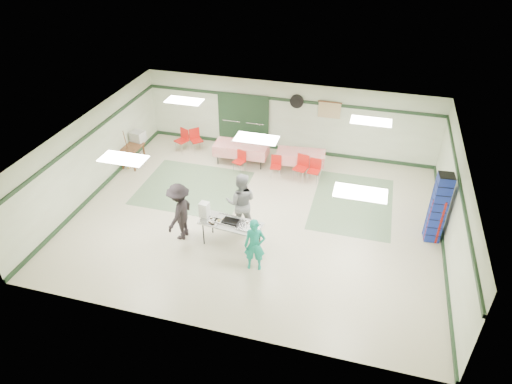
% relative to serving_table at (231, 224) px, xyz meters
% --- Properties ---
extents(floor, '(11.00, 11.00, 0.00)m').
position_rel_serving_table_xyz_m(floor, '(0.32, 1.48, -0.71)').
color(floor, '#BEB799').
rests_on(floor, ground).
extents(ceiling, '(11.00, 11.00, 0.00)m').
position_rel_serving_table_xyz_m(ceiling, '(0.32, 1.48, 1.99)').
color(ceiling, white).
rests_on(ceiling, wall_back).
extents(wall_back, '(11.00, 0.00, 11.00)m').
position_rel_serving_table_xyz_m(wall_back, '(0.32, 5.98, 0.64)').
color(wall_back, silver).
rests_on(wall_back, floor).
extents(wall_front, '(11.00, 0.00, 11.00)m').
position_rel_serving_table_xyz_m(wall_front, '(0.32, -3.02, 0.64)').
color(wall_front, silver).
rests_on(wall_front, floor).
extents(wall_left, '(0.00, 9.00, 9.00)m').
position_rel_serving_table_xyz_m(wall_left, '(-5.18, 1.48, 0.64)').
color(wall_left, silver).
rests_on(wall_left, floor).
extents(wall_right, '(0.00, 9.00, 9.00)m').
position_rel_serving_table_xyz_m(wall_right, '(5.82, 1.48, 0.64)').
color(wall_right, silver).
rests_on(wall_right, floor).
extents(trim_back, '(11.00, 0.06, 0.10)m').
position_rel_serving_table_xyz_m(trim_back, '(0.32, 5.95, 1.34)').
color(trim_back, '#1C331D').
rests_on(trim_back, wall_back).
extents(baseboard_back, '(11.00, 0.06, 0.12)m').
position_rel_serving_table_xyz_m(baseboard_back, '(0.32, 5.95, -0.65)').
color(baseboard_back, '#1C331D').
rests_on(baseboard_back, floor).
extents(trim_left, '(0.06, 9.00, 0.10)m').
position_rel_serving_table_xyz_m(trim_left, '(-5.15, 1.48, 1.34)').
color(trim_left, '#1C331D').
rests_on(trim_left, wall_back).
extents(baseboard_left, '(0.06, 9.00, 0.12)m').
position_rel_serving_table_xyz_m(baseboard_left, '(-5.15, 1.48, -0.65)').
color(baseboard_left, '#1C331D').
rests_on(baseboard_left, floor).
extents(trim_right, '(0.06, 9.00, 0.10)m').
position_rel_serving_table_xyz_m(trim_right, '(5.79, 1.48, 1.34)').
color(trim_right, '#1C331D').
rests_on(trim_right, wall_back).
extents(baseboard_right, '(0.06, 9.00, 0.12)m').
position_rel_serving_table_xyz_m(baseboard_right, '(5.79, 1.48, -0.65)').
color(baseboard_right, '#1C331D').
rests_on(baseboard_right, floor).
extents(green_patch_a, '(3.50, 3.00, 0.01)m').
position_rel_serving_table_xyz_m(green_patch_a, '(-2.18, 2.48, -0.71)').
color(green_patch_a, gray).
rests_on(green_patch_a, floor).
extents(green_patch_b, '(2.50, 3.50, 0.01)m').
position_rel_serving_table_xyz_m(green_patch_b, '(3.12, 2.98, -0.71)').
color(green_patch_b, gray).
rests_on(green_patch_b, floor).
extents(double_door_left, '(0.90, 0.06, 2.10)m').
position_rel_serving_table_xyz_m(double_door_left, '(-1.88, 5.92, 0.34)').
color(double_door_left, gray).
rests_on(double_door_left, floor).
extents(double_door_right, '(0.90, 0.06, 2.10)m').
position_rel_serving_table_xyz_m(double_door_right, '(-0.93, 5.92, 0.34)').
color(double_door_right, gray).
rests_on(double_door_right, floor).
extents(door_frame, '(2.00, 0.03, 2.15)m').
position_rel_serving_table_xyz_m(door_frame, '(-1.41, 5.90, 0.34)').
color(door_frame, '#1C331D').
rests_on(door_frame, floor).
extents(wall_fan, '(0.50, 0.10, 0.50)m').
position_rel_serving_table_xyz_m(wall_fan, '(0.62, 5.92, 1.34)').
color(wall_fan, black).
rests_on(wall_fan, wall_back).
extents(scroll_banner, '(0.80, 0.02, 0.60)m').
position_rel_serving_table_xyz_m(scroll_banner, '(1.82, 5.92, 1.14)').
color(scroll_banner, tan).
rests_on(scroll_banner, wall_back).
extents(serving_table, '(1.79, 0.88, 0.76)m').
position_rel_serving_table_xyz_m(serving_table, '(0.00, 0.00, 0.00)').
color(serving_table, '#9D9E99').
rests_on(serving_table, floor).
extents(sheet_tray_right, '(0.65, 0.52, 0.02)m').
position_rel_serving_table_xyz_m(sheet_tray_right, '(0.52, -0.07, 0.06)').
color(sheet_tray_right, silver).
rests_on(sheet_tray_right, serving_table).
extents(sheet_tray_mid, '(0.68, 0.55, 0.02)m').
position_rel_serving_table_xyz_m(sheet_tray_mid, '(-0.15, 0.08, 0.06)').
color(sheet_tray_mid, silver).
rests_on(sheet_tray_mid, serving_table).
extents(sheet_tray_left, '(0.60, 0.48, 0.02)m').
position_rel_serving_table_xyz_m(sheet_tray_left, '(-0.61, -0.11, 0.06)').
color(sheet_tray_left, silver).
rests_on(sheet_tray_left, serving_table).
extents(baking_pan, '(0.49, 0.34, 0.08)m').
position_rel_serving_table_xyz_m(baking_pan, '(-0.01, 0.01, 0.09)').
color(baking_pan, black).
rests_on(baking_pan, serving_table).
extents(foam_box_stack, '(0.28, 0.26, 0.46)m').
position_rel_serving_table_xyz_m(foam_box_stack, '(-0.81, 0.10, 0.28)').
color(foam_box_stack, white).
rests_on(foam_box_stack, serving_table).
extents(volunteer_teal, '(0.61, 0.45, 1.53)m').
position_rel_serving_table_xyz_m(volunteer_teal, '(0.88, -0.75, 0.05)').
color(volunteer_teal, '#159680').
rests_on(volunteer_teal, floor).
extents(volunteer_grey, '(1.02, 0.87, 1.85)m').
position_rel_serving_table_xyz_m(volunteer_grey, '(0.04, 0.80, 0.21)').
color(volunteer_grey, gray).
rests_on(volunteer_grey, floor).
extents(volunteer_dark, '(0.75, 1.19, 1.77)m').
position_rel_serving_table_xyz_m(volunteer_dark, '(-1.51, -0.04, 0.17)').
color(volunteer_dark, black).
rests_on(volunteer_dark, floor).
extents(dining_table_a, '(1.74, 0.89, 0.77)m').
position_rel_serving_table_xyz_m(dining_table_a, '(1.10, 4.56, -0.14)').
color(dining_table_a, red).
rests_on(dining_table_a, floor).
extents(dining_table_b, '(1.97, 0.93, 0.77)m').
position_rel_serving_table_xyz_m(dining_table_b, '(-1.10, 4.56, -0.14)').
color(dining_table_b, red).
rests_on(dining_table_b, floor).
extents(chair_a, '(0.52, 0.52, 0.92)m').
position_rel_serving_table_xyz_m(chair_a, '(1.24, 3.99, -0.15)').
color(chair_a, red).
rests_on(chair_a, floor).
extents(chair_b, '(0.40, 0.40, 0.78)m').
position_rel_serving_table_xyz_m(chair_b, '(0.34, 3.98, -0.24)').
color(chair_b, red).
rests_on(chair_b, floor).
extents(chair_c, '(0.44, 0.44, 0.84)m').
position_rel_serving_table_xyz_m(chair_c, '(1.69, 3.99, -0.20)').
color(chair_c, red).
rests_on(chair_c, floor).
extents(chair_d, '(0.47, 0.47, 0.79)m').
position_rel_serving_table_xyz_m(chair_d, '(-0.96, 3.98, -0.23)').
color(chair_d, red).
rests_on(chair_d, floor).
extents(chair_loose_a, '(0.58, 0.58, 0.88)m').
position_rel_serving_table_xyz_m(chair_loose_a, '(-3.07, 5.02, -0.17)').
color(chair_loose_a, red).
rests_on(chair_loose_a, floor).
extents(chair_loose_b, '(0.56, 0.56, 0.90)m').
position_rel_serving_table_xyz_m(chair_loose_b, '(-3.51, 4.84, -0.16)').
color(chair_loose_b, red).
rests_on(chair_loose_b, floor).
extents(crate_stack_blue_a, '(0.45, 0.45, 2.16)m').
position_rel_serving_table_xyz_m(crate_stack_blue_a, '(5.47, 1.76, 0.37)').
color(crate_stack_blue_a, navy).
rests_on(crate_stack_blue_a, floor).
extents(crate_stack_red, '(0.42, 0.42, 1.44)m').
position_rel_serving_table_xyz_m(crate_stack_red, '(5.47, 1.77, 0.01)').
color(crate_stack_red, maroon).
rests_on(crate_stack_red, floor).
extents(crate_stack_blue_b, '(0.47, 0.47, 1.76)m').
position_rel_serving_table_xyz_m(crate_stack_blue_b, '(5.47, 2.04, 0.17)').
color(crate_stack_blue_b, navy).
rests_on(crate_stack_blue_b, floor).
extents(printer_table, '(0.62, 0.93, 0.74)m').
position_rel_serving_table_xyz_m(printer_table, '(-4.83, 3.33, -0.07)').
color(printer_table, brown).
rests_on(printer_table, floor).
extents(office_printer, '(0.53, 0.48, 0.37)m').
position_rel_serving_table_xyz_m(office_printer, '(-4.83, 3.85, 0.22)').
color(office_printer, '#ABAAA6').
rests_on(office_printer, printer_table).
extents(broom, '(0.06, 0.24, 1.46)m').
position_rel_serving_table_xyz_m(broom, '(-4.91, 3.18, 0.05)').
color(broom, brown).
rests_on(broom, floor).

